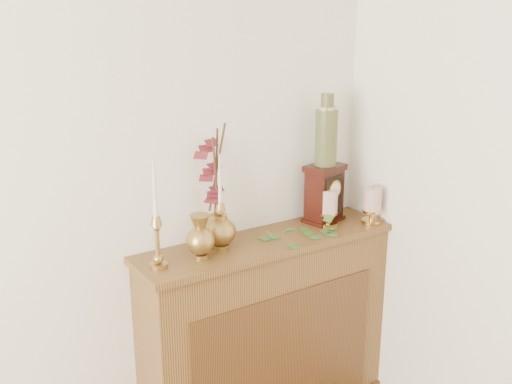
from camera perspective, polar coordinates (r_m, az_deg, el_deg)
console_shelf at (r=2.90m, az=1.11°, el=-13.55°), size 1.24×0.34×0.93m
candlestick_left at (r=2.37m, az=-9.42°, el=-3.92°), size 0.07×0.07×0.44m
candlestick_center at (r=2.53m, az=-3.40°, el=-2.50°), size 0.07×0.07×0.42m
bud_vase at (r=2.45m, az=-5.32°, el=-4.34°), size 0.12×0.12×0.19m
ginger_jar at (r=2.54m, az=-4.24°, el=0.16°), size 0.22×0.24×0.55m
pillar_candle_left at (r=2.83m, az=6.88°, el=-1.30°), size 0.10×0.10×0.19m
pillar_candle_right at (r=2.89m, az=11.01°, el=-1.09°), size 0.10×0.10×0.19m
ivy_garland at (r=2.72m, az=4.48°, el=-3.87°), size 0.46×0.20×0.08m
mantel_clock at (r=2.87m, az=6.54°, el=-0.18°), size 0.21×0.17×0.28m
ceramic_vase at (r=2.80m, az=6.70°, el=5.55°), size 0.10×0.10×0.34m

